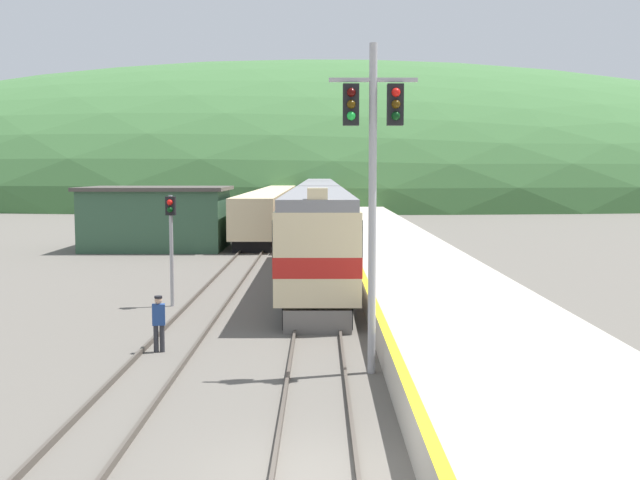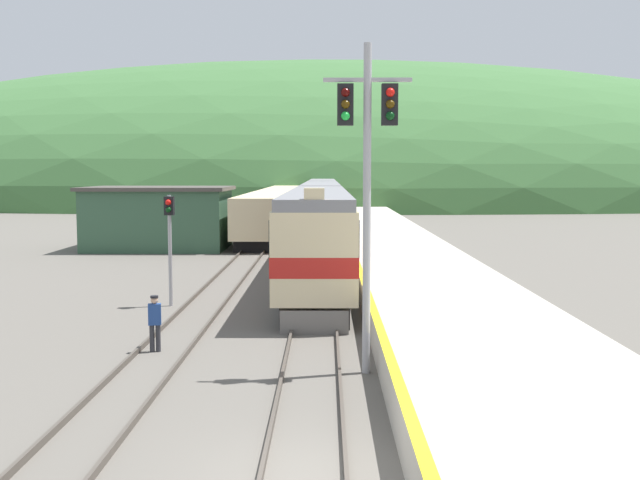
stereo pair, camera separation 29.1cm
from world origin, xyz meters
name	(u,v)px [view 2 (the right image)]	position (x,y,z in m)	size (l,w,h in m)	color
ground_plane	(304,479)	(0.00, 0.00, 0.00)	(500.00, 500.00, 0.00)	#605B54
track_main	(323,217)	(0.00, 70.00, 0.08)	(1.52, 180.00, 0.16)	#4C443D
track_siding	(284,217)	(-4.26, 70.00, 0.08)	(1.52, 180.00, 0.16)	#4C443D
platform	(377,227)	(4.60, 50.00, 0.49)	(5.81, 140.00, 0.99)	#BCB5A5
distant_hills	(324,200)	(0.00, 122.10, 0.00)	(206.84, 93.08, 47.80)	#3D6B38
station_shed	(159,218)	(-10.72, 37.35, 2.08)	(9.41, 6.85, 4.13)	#385B42
express_train_lead_car	(318,233)	(0.00, 21.80, 2.33)	(2.84, 21.87, 4.62)	black
carriage_second	(321,209)	(0.00, 44.80, 2.32)	(2.83, 21.89, 4.26)	black
carriage_third	(323,198)	(0.00, 67.57, 2.32)	(2.83, 21.89, 4.26)	black
carriage_fourth	(323,192)	(0.00, 90.35, 2.32)	(2.83, 21.89, 4.26)	black
carriage_fifth	(324,188)	(0.00, 113.12, 2.32)	(2.83, 21.89, 4.26)	black
siding_train	(276,208)	(-4.26, 56.40, 1.79)	(2.90, 45.01, 3.47)	black
signal_mast_main	(367,159)	(1.40, 6.64, 5.46)	(2.20, 0.42, 8.31)	#9E9EA3
signal_post_siding	(170,227)	(-5.58, 16.14, 3.03)	(0.36, 0.42, 4.25)	#9E9EA3
track_worker	(155,320)	(-4.52, 8.85, 0.91)	(0.39, 0.28, 1.62)	#2D2D33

